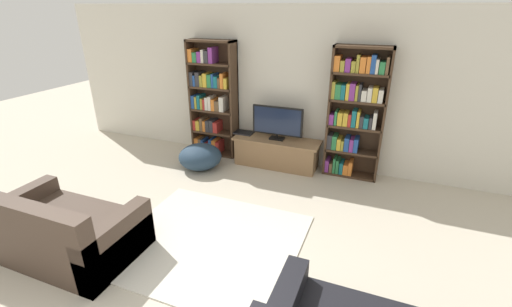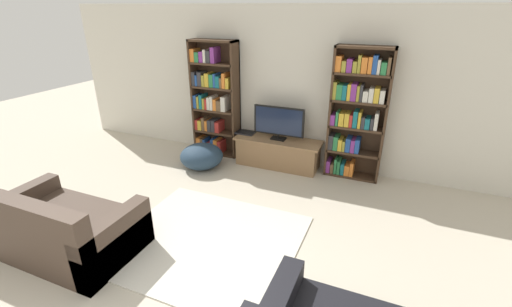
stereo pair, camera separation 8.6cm
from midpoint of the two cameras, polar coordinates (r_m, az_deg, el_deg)
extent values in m
cube|color=silver|center=(5.81, 6.43, 10.71)|extent=(8.80, 0.06, 2.60)
cube|color=#422D1E|center=(6.40, -9.61, 9.19)|extent=(0.04, 0.30, 2.05)
cube|color=#422D1E|center=(6.02, -2.95, 8.57)|extent=(0.04, 0.30, 2.05)
cube|color=#422D1E|center=(6.31, -5.80, 9.19)|extent=(0.85, 0.04, 2.05)
cube|color=#422D1E|center=(6.03, -6.83, 18.19)|extent=(0.85, 0.30, 0.04)
cube|color=#422D1E|center=(6.52, -5.99, 0.32)|extent=(0.81, 0.30, 0.04)
cube|color=orange|center=(6.62, -8.75, 1.84)|extent=(0.08, 0.24, 0.24)
cube|color=brown|center=(6.59, -8.21, 1.73)|extent=(0.05, 0.24, 0.24)
cube|color=#234C99|center=(6.57, -7.82, 1.62)|extent=(0.04, 0.24, 0.22)
cube|color=#B72D28|center=(6.55, -7.36, 1.32)|extent=(0.06, 0.24, 0.17)
cube|color=#2D7F47|center=(6.52, -6.95, 1.24)|extent=(0.04, 0.24, 0.17)
cube|color=#234C99|center=(6.48, -6.53, 1.54)|extent=(0.06, 0.24, 0.26)
cube|color=orange|center=(6.45, -5.97, 1.41)|extent=(0.08, 0.24, 0.25)
cube|color=#B72D28|center=(6.42, -5.35, 1.22)|extent=(0.07, 0.24, 0.23)
cube|color=#422D1E|center=(6.38, -6.14, 3.71)|extent=(0.81, 0.30, 0.04)
cube|color=#B72D28|center=(6.50, -9.05, 4.98)|extent=(0.06, 0.24, 0.18)
cube|color=gold|center=(6.47, -8.53, 4.88)|extent=(0.07, 0.24, 0.18)
cube|color=brown|center=(6.42, -7.98, 5.07)|extent=(0.05, 0.24, 0.24)
cube|color=orange|center=(6.40, -7.50, 4.80)|extent=(0.05, 0.24, 0.19)
cube|color=#333338|center=(6.37, -6.97, 4.80)|extent=(0.07, 0.24, 0.21)
cube|color=#333338|center=(6.33, -6.34, 4.77)|extent=(0.07, 0.24, 0.22)
cube|color=#B72D28|center=(6.29, -5.70, 4.57)|extent=(0.08, 0.24, 0.19)
cube|color=#422D1E|center=(6.25, -6.30, 7.25)|extent=(0.81, 0.30, 0.04)
cube|color=#234C99|center=(6.38, -9.28, 8.68)|extent=(0.06, 0.24, 0.24)
cube|color=#9E9333|center=(6.35, -8.81, 8.56)|extent=(0.04, 0.24, 0.22)
cube|color=#196B75|center=(6.32, -8.35, 8.67)|extent=(0.05, 0.24, 0.25)
cube|color=#9E9333|center=(6.30, -7.89, 8.39)|extent=(0.04, 0.24, 0.20)
cube|color=#B72D28|center=(6.27, -7.50, 8.31)|extent=(0.04, 0.24, 0.19)
cube|color=silver|center=(6.24, -7.09, 8.43)|extent=(0.06, 0.24, 0.22)
cube|color=silver|center=(6.21, -6.60, 8.47)|extent=(0.05, 0.24, 0.25)
cube|color=orange|center=(6.19, -6.07, 8.24)|extent=(0.06, 0.24, 0.20)
cube|color=brown|center=(6.15, -5.42, 8.07)|extent=(0.08, 0.24, 0.18)
cube|color=silver|center=(6.10, -4.68, 8.34)|extent=(0.08, 0.24, 0.26)
cube|color=#422D1E|center=(6.15, -6.47, 10.91)|extent=(0.81, 0.30, 0.04)
cube|color=#333338|center=(6.29, -9.51, 12.30)|extent=(0.06, 0.24, 0.24)
cube|color=#234C99|center=(6.26, -9.04, 12.05)|extent=(0.04, 0.24, 0.19)
cube|color=#333338|center=(6.22, -8.53, 12.27)|extent=(0.08, 0.24, 0.24)
cube|color=#9E9333|center=(6.19, -7.94, 12.02)|extent=(0.05, 0.24, 0.19)
cube|color=gold|center=(6.15, -7.34, 12.16)|extent=(0.08, 0.24, 0.23)
cube|color=#2D7F47|center=(6.11, -6.62, 12.05)|extent=(0.08, 0.24, 0.22)
cube|color=#234C99|center=(6.08, -6.09, 12.08)|extent=(0.04, 0.24, 0.23)
cube|color=#196B75|center=(6.06, -5.58, 11.89)|extent=(0.07, 0.24, 0.20)
cube|color=brown|center=(6.03, -5.05, 11.75)|extent=(0.04, 0.24, 0.18)
cube|color=orange|center=(6.00, -4.58, 12.08)|extent=(0.06, 0.24, 0.25)
cube|color=gold|center=(5.97, -3.98, 11.70)|extent=(0.06, 0.24, 0.18)
cube|color=#422D1E|center=(6.08, -6.65, 14.68)|extent=(0.81, 0.30, 0.04)
cube|color=orange|center=(6.22, -9.69, 15.90)|extent=(0.08, 0.24, 0.22)
cube|color=#2D7F47|center=(6.18, -8.96, 15.65)|extent=(0.08, 0.24, 0.16)
cube|color=#7F338C|center=(6.13, -8.25, 15.70)|extent=(0.08, 0.24, 0.18)
cube|color=silver|center=(6.10, -7.70, 15.85)|extent=(0.05, 0.24, 0.21)
cube|color=#333338|center=(6.07, -7.11, 15.77)|extent=(0.08, 0.24, 0.20)
cube|color=#7F338C|center=(6.02, -6.38, 16.03)|extent=(0.08, 0.24, 0.26)
cube|color=#422D1E|center=(5.53, 12.85, 6.67)|extent=(0.04, 0.30, 2.05)
cube|color=#422D1E|center=(5.46, 21.26, 5.43)|extent=(0.04, 0.30, 2.05)
cube|color=#422D1E|center=(5.61, 17.20, 6.43)|extent=(0.85, 0.04, 2.05)
cube|color=#422D1E|center=(5.29, 18.36, 16.51)|extent=(0.85, 0.30, 0.04)
cube|color=#422D1E|center=(5.84, 15.88, -3.37)|extent=(0.81, 0.30, 0.04)
cube|color=#7F338C|center=(5.82, 12.52, -1.82)|extent=(0.06, 0.24, 0.20)
cube|color=brown|center=(5.82, 13.12, -2.10)|extent=(0.05, 0.24, 0.16)
cube|color=#2D7F47|center=(5.79, 13.66, -1.78)|extent=(0.04, 0.24, 0.25)
cube|color=#2D7F47|center=(5.79, 14.15, -1.98)|extent=(0.05, 0.24, 0.23)
cube|color=#196B75|center=(5.79, 14.73, -2.22)|extent=(0.06, 0.24, 0.19)
cube|color=orange|center=(5.79, 15.42, -2.43)|extent=(0.08, 0.24, 0.17)
cube|color=orange|center=(5.77, 16.14, -2.28)|extent=(0.06, 0.24, 0.23)
cube|color=#422D1E|center=(5.68, 16.33, 0.33)|extent=(0.81, 0.30, 0.04)
cube|color=#333338|center=(5.65, 12.94, 2.08)|extent=(0.07, 0.24, 0.23)
cube|color=#2D7F47|center=(5.65, 13.70, 1.91)|extent=(0.07, 0.24, 0.22)
cube|color=gold|center=(5.64, 14.40, 1.64)|extent=(0.06, 0.24, 0.19)
cube|color=#9E9333|center=(5.64, 14.95, 1.45)|extent=(0.04, 0.24, 0.17)
cube|color=#234C99|center=(5.62, 15.62, 1.60)|extent=(0.07, 0.24, 0.22)
cube|color=#7F338C|center=(5.62, 16.35, 1.42)|extent=(0.06, 0.24, 0.20)
cube|color=#234C99|center=(5.61, 17.03, 1.40)|extent=(0.07, 0.24, 0.22)
cube|color=#422D1E|center=(5.54, 16.81, 4.23)|extent=(0.81, 0.30, 0.04)
cube|color=#7F338C|center=(5.53, 13.28, 5.69)|extent=(0.07, 0.24, 0.16)
cube|color=#2D7F47|center=(5.52, 13.96, 5.88)|extent=(0.04, 0.24, 0.22)
cube|color=gold|center=(5.51, 14.62, 5.71)|extent=(0.08, 0.24, 0.21)
cube|color=gold|center=(5.50, 15.46, 5.61)|extent=(0.07, 0.24, 0.21)
cube|color=#B72D28|center=(5.49, 16.10, 5.44)|extent=(0.05, 0.24, 0.20)
cube|color=#196B75|center=(5.48, 16.77, 5.65)|extent=(0.06, 0.24, 0.26)
cube|color=gold|center=(5.48, 17.41, 5.52)|extent=(0.04, 0.24, 0.25)
cube|color=#333338|center=(5.48, 17.92, 5.11)|extent=(0.05, 0.24, 0.18)
cube|color=#196B75|center=(5.48, 18.58, 4.92)|extent=(0.07, 0.24, 0.17)
cube|color=#333338|center=(5.48, 19.27, 4.87)|extent=(0.04, 0.24, 0.18)
cube|color=silver|center=(5.46, 19.90, 5.20)|extent=(0.05, 0.24, 0.26)
cube|color=#422D1E|center=(5.42, 17.31, 8.31)|extent=(0.81, 0.30, 0.04)
cube|color=#9E9333|center=(5.42, 13.63, 10.31)|extent=(0.05, 0.24, 0.26)
cube|color=#2D7F47|center=(5.41, 14.34, 10.04)|extent=(0.08, 0.24, 0.23)
cube|color=#196B75|center=(5.40, 15.14, 9.92)|extent=(0.06, 0.24, 0.22)
cube|color=gold|center=(5.39, 15.82, 9.93)|extent=(0.05, 0.24, 0.24)
cube|color=#7F338C|center=(5.38, 16.54, 9.88)|extent=(0.08, 0.24, 0.25)
cube|color=#9E9333|center=(5.38, 17.23, 9.67)|extent=(0.04, 0.24, 0.23)
cube|color=#333338|center=(5.37, 17.70, 9.69)|extent=(0.04, 0.24, 0.25)
cube|color=silver|center=(5.38, 18.31, 9.16)|extent=(0.07, 0.24, 0.16)
cube|color=silver|center=(5.37, 19.16, 9.28)|extent=(0.07, 0.24, 0.21)
cube|color=gold|center=(5.36, 19.98, 9.21)|extent=(0.07, 0.24, 0.22)
cube|color=silver|center=(5.36, 20.80, 8.95)|extent=(0.07, 0.24, 0.19)
cube|color=#422D1E|center=(5.34, 17.84, 12.55)|extent=(0.81, 0.30, 0.04)
cube|color=orange|center=(5.34, 14.21, 14.38)|extent=(0.08, 0.24, 0.23)
cube|color=#9E9333|center=(5.34, 15.06, 13.93)|extent=(0.06, 0.24, 0.16)
cube|color=#7F338C|center=(5.32, 15.92, 13.99)|extent=(0.08, 0.24, 0.19)
cube|color=#9E9333|center=(5.32, 16.74, 13.72)|extent=(0.06, 0.24, 0.16)
cube|color=#9E9333|center=(5.31, 17.43, 14.12)|extent=(0.04, 0.24, 0.25)
cube|color=orange|center=(5.30, 18.19, 13.87)|extent=(0.08, 0.24, 0.22)
cube|color=orange|center=(5.29, 19.05, 13.80)|extent=(0.05, 0.24, 0.23)
cube|color=#234C99|center=(5.29, 19.76, 13.84)|extent=(0.06, 0.24, 0.26)
cube|color=silver|center=(5.29, 20.33, 13.45)|extent=(0.04, 0.24, 0.20)
cube|color=#2D7F47|center=(5.29, 21.05, 13.18)|extent=(0.08, 0.24, 0.17)
cube|color=brown|center=(5.28, 21.82, 13.44)|extent=(0.04, 0.24, 0.24)
cube|color=#8E6B47|center=(5.89, 4.06, -0.01)|extent=(1.39, 0.46, 0.45)
cube|color=#8E6B47|center=(5.80, 4.13, 2.19)|extent=(1.47, 0.49, 0.04)
cube|color=black|center=(5.80, 4.17, 2.52)|extent=(0.24, 0.16, 0.03)
cylinder|color=black|center=(5.78, 4.18, 2.89)|extent=(0.04, 0.04, 0.05)
cube|color=black|center=(5.70, 4.26, 5.42)|extent=(0.86, 0.04, 0.49)
cube|color=#19233D|center=(5.68, 4.19, 5.36)|extent=(0.80, 0.00, 0.44)
cube|color=#28282D|center=(6.07, -1.35, 3.51)|extent=(0.33, 0.23, 0.02)
cube|color=black|center=(6.06, -1.35, 3.63)|extent=(0.32, 0.22, 0.00)
cube|color=beige|center=(4.20, -7.55, -14.27)|extent=(2.08, 1.90, 0.02)
cube|color=#423328|center=(4.48, -28.33, -11.54)|extent=(1.60, 0.97, 0.41)
cube|color=#423328|center=(4.10, -33.59, -9.21)|extent=(1.60, 0.18, 0.43)
cube|color=#423328|center=(4.97, -33.86, -8.16)|extent=(0.18, 0.97, 0.59)
cube|color=#423328|center=(3.96, -21.77, -13.49)|extent=(0.18, 0.97, 0.59)
ellipsoid|color=#23384C|center=(5.89, -8.64, -0.45)|extent=(0.72, 0.72, 0.41)
camera|label=1|loc=(0.04, -89.47, 0.23)|focal=24.00mm
camera|label=2|loc=(0.04, 90.53, -0.23)|focal=24.00mm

